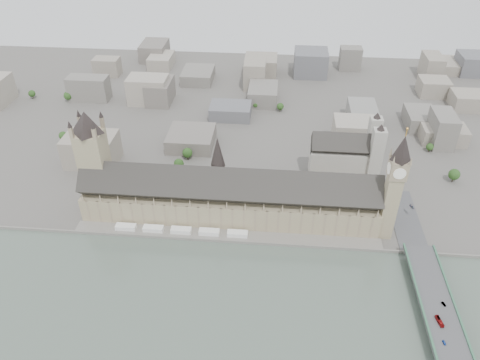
# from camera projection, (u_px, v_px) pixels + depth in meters

# --- Properties ---
(ground) EXTENTS (900.00, 900.00, 0.00)m
(ground) POSITION_uv_depth(u_px,v_px,m) (227.00, 231.00, 417.68)
(ground) COLOR #595651
(ground) RESTS_ON ground
(embankment_wall) EXTENTS (600.00, 1.50, 3.00)m
(embankment_wall) POSITION_uv_depth(u_px,v_px,m) (225.00, 241.00, 404.60)
(embankment_wall) COLOR slate
(embankment_wall) RESTS_ON ground
(river_terrace) EXTENTS (270.00, 15.00, 2.00)m
(river_terrace) POSITION_uv_depth(u_px,v_px,m) (226.00, 236.00, 410.99)
(river_terrace) COLOR slate
(river_terrace) RESTS_ON ground
(terrace_tents) EXTENTS (118.00, 7.00, 4.00)m
(terrace_tents) POSITION_uv_depth(u_px,v_px,m) (181.00, 230.00, 412.61)
(terrace_tents) COLOR white
(terrace_tents) RESTS_ON river_terrace
(palace_of_westminster) EXTENTS (265.00, 40.73, 55.44)m
(palace_of_westminster) POSITION_uv_depth(u_px,v_px,m) (229.00, 198.00, 420.65)
(palace_of_westminster) COLOR tan
(palace_of_westminster) RESTS_ON ground
(elizabeth_tower) EXTENTS (17.00, 17.00, 107.50)m
(elizabeth_tower) POSITION_uv_depth(u_px,v_px,m) (395.00, 181.00, 380.63)
(elizabeth_tower) COLOR tan
(elizabeth_tower) RESTS_ON ground
(victoria_tower) EXTENTS (30.00, 30.00, 100.00)m
(victoria_tower) POSITION_uv_depth(u_px,v_px,m) (93.00, 157.00, 416.03)
(victoria_tower) COLOR tan
(victoria_tower) RESTS_ON ground
(central_tower) EXTENTS (13.00, 13.00, 48.00)m
(central_tower) POSITION_uv_depth(u_px,v_px,m) (218.00, 160.00, 406.25)
(central_tower) COLOR gray
(central_tower) RESTS_ON ground
(westminster_bridge) EXTENTS (25.00, 325.00, 10.25)m
(westminster_bridge) POSITION_uv_depth(u_px,v_px,m) (440.00, 321.00, 331.58)
(westminster_bridge) COLOR #474749
(westminster_bridge) RESTS_ON ground
(westminster_abbey) EXTENTS (68.00, 36.00, 64.00)m
(westminster_abbey) POSITION_uv_depth(u_px,v_px,m) (346.00, 157.00, 472.48)
(westminster_abbey) COLOR #A6A195
(westminster_abbey) RESTS_ON ground
(city_skyline_inland) EXTENTS (720.00, 360.00, 38.00)m
(city_skyline_inland) POSITION_uv_depth(u_px,v_px,m) (248.00, 95.00, 606.28)
(city_skyline_inland) COLOR gray
(city_skyline_inland) RESTS_ON ground
(park_trees) EXTENTS (110.00, 30.00, 15.00)m
(park_trees) POSITION_uv_depth(u_px,v_px,m) (224.00, 185.00, 462.96)
(park_trees) COLOR #244619
(park_trees) RESTS_ON ground
(red_bus_north) EXTENTS (4.37, 10.11, 2.74)m
(red_bus_north) POSITION_uv_depth(u_px,v_px,m) (440.00, 321.00, 323.46)
(red_bus_north) COLOR #9E1212
(red_bus_north) RESTS_ON westminster_bridge
(car_blue) EXTENTS (2.06, 3.92, 1.27)m
(car_blue) POSITION_uv_depth(u_px,v_px,m) (444.00, 343.00, 310.15)
(car_blue) COLOR #173C99
(car_blue) RESTS_ON westminster_bridge
(car_silver) EXTENTS (3.01, 4.32, 1.35)m
(car_silver) POSITION_uv_depth(u_px,v_px,m) (444.00, 304.00, 336.60)
(car_silver) COLOR gray
(car_silver) RESTS_ON westminster_bridge
(car_approach) EXTENTS (4.11, 6.03, 1.62)m
(car_approach) POSITION_uv_depth(u_px,v_px,m) (412.00, 207.00, 428.42)
(car_approach) COLOR gray
(car_approach) RESTS_ON westminster_bridge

